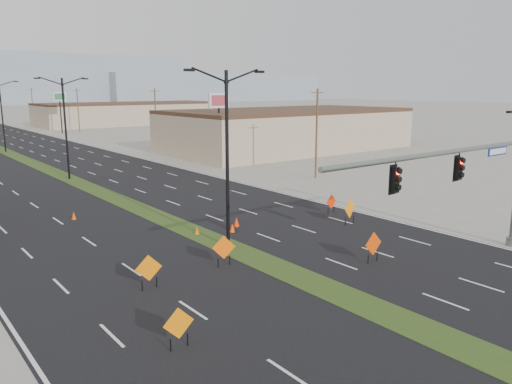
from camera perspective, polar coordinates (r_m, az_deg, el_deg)
ground at (r=21.15m, az=16.42°, el=-14.05°), size 600.00×600.00×0.00m
building_se_near at (r=75.02m, az=3.66°, el=6.96°), size 36.00×18.00×5.50m
building_se_far at (r=132.35m, az=-14.26°, el=8.61°), size 44.00×16.00×5.00m
mesa_east at (r=358.87m, az=-5.18°, el=11.75°), size 160.00×50.00×18.00m
signal_mast at (r=27.82m, az=23.97°, el=1.98°), size 16.30×0.60×8.00m
streetlight_0 at (r=27.93m, az=-3.32°, el=4.31°), size 5.15×0.24×10.02m
streetlight_1 at (r=53.27m, az=-20.95°, el=7.12°), size 5.15×0.24×10.02m
streetlight_2 at (r=80.40m, az=-27.04°, el=7.95°), size 5.15×0.24×10.02m
utility_pole_0 at (r=50.78m, az=6.94°, el=6.78°), size 1.60×0.20×9.00m
utility_pole_1 at (r=79.41m, az=-11.40°, el=8.42°), size 1.60×0.20×9.00m
utility_pole_2 at (r=111.73m, az=-19.66°, el=8.89°), size 1.60×0.20×9.00m
utility_pole_3 at (r=145.29m, az=-24.17°, el=9.06°), size 1.60×0.20×9.00m
construction_sign_0 at (r=18.29m, az=-8.84°, el=-14.76°), size 1.17×0.14×1.56m
construction_sign_1 at (r=25.82m, az=-3.70°, el=-6.45°), size 1.17×0.47×1.65m
construction_sign_2 at (r=23.46m, az=-12.16°, el=-8.62°), size 1.22×0.29×1.65m
construction_sign_3 at (r=27.02m, az=13.26°, el=-5.89°), size 1.25×0.05×1.67m
construction_sign_4 at (r=34.11m, az=10.67°, el=-1.94°), size 1.32×0.39×1.80m
construction_sign_5 at (r=36.97m, az=8.60°, el=-1.18°), size 1.07×0.09×1.42m
cone_0 at (r=31.98m, az=-2.71°, el=-4.11°), size 0.43×0.43×0.58m
cone_1 at (r=31.61m, az=-6.77°, el=-4.41°), size 0.38×0.38×0.54m
cone_2 at (r=33.25m, az=-2.24°, el=-3.43°), size 0.39×0.39×0.64m
cone_3 at (r=37.20m, az=-20.11°, el=-2.56°), size 0.40×0.40×0.57m
pole_sign_east_near at (r=63.09m, az=-4.27°, el=9.77°), size 2.78×0.62×8.46m
pole_sign_east_far at (r=109.75m, az=-21.52°, el=9.75°), size 2.71×0.71×8.25m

